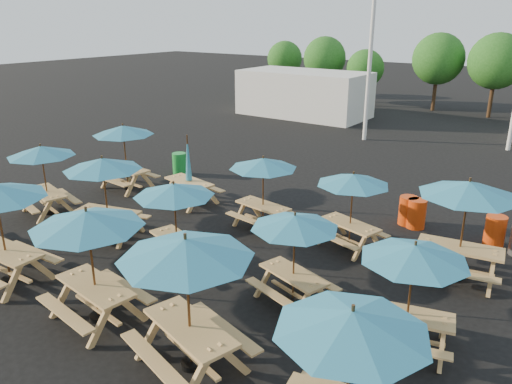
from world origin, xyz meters
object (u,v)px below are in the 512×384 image
Objects in this scene: picnic_unit_2 at (123,134)px; picnic_unit_13 at (414,259)px; picnic_unit_10 at (295,227)px; waste_bin_1 at (408,211)px; picnic_unit_4 at (103,169)px; picnic_unit_6 at (88,226)px; picnic_unit_5 at (189,176)px; picnic_unit_12 at (352,330)px; waste_bin_2 at (416,214)px; picnic_unit_14 at (468,194)px; picnic_unit_11 at (353,184)px; picnic_unit_7 at (174,195)px; picnic_unit_8 at (263,167)px; picnic_unit_9 at (186,256)px; waste_bin_3 at (495,231)px; waste_bin_0 at (179,164)px; picnic_unit_1 at (41,155)px.

picnic_unit_13 is (11.67, -3.26, -0.18)m from picnic_unit_2.
waste_bin_1 is (0.55, 5.81, -1.37)m from picnic_unit_10.
picnic_unit_6 reaches higher than picnic_unit_4.
picnic_unit_5 is 0.95× the size of picnic_unit_6.
picnic_unit_2 is 0.94× the size of picnic_unit_12.
waste_bin_2 is (3.81, 8.68, -1.70)m from picnic_unit_6.
picnic_unit_11 is at bearing 170.61° from picnic_unit_14.
picnic_unit_11 is at bearing 10.39° from picnic_unit_5.
picnic_unit_7 reaches higher than picnic_unit_10.
picnic_unit_8 is at bearing 173.57° from picnic_unit_14.
picnic_unit_9 reaches higher than waste_bin_3.
picnic_unit_11 is 2.72× the size of waste_bin_2.
picnic_unit_2 is 11.76m from picnic_unit_14.
waste_bin_1 is (0.74, 2.53, -1.41)m from picnic_unit_11.
picnic_unit_9 is at bearing 7.67° from picnic_unit_6.
picnic_unit_4 is at bearing -65.46° from waste_bin_0.
picnic_unit_7 is 2.81× the size of waste_bin_0.
picnic_unit_8 is (0.42, 3.23, -0.01)m from picnic_unit_7.
picnic_unit_10 is 2.68× the size of waste_bin_0.
waste_bin_0 and waste_bin_1 have the same top height.
picnic_unit_5 is at bearing 133.92° from picnic_unit_12.
picnic_unit_8 is at bearing -144.75° from waste_bin_2.
picnic_unit_4 is 2.98× the size of waste_bin_2.
picnic_unit_9 reaches higher than picnic_unit_13.
picnic_unit_6 is 0.87× the size of picnic_unit_9.
picnic_unit_6 is 2.82m from picnic_unit_7.
picnic_unit_2 is at bearing -162.89° from picnic_unit_11.
picnic_unit_2 is at bearing -98.51° from waste_bin_0.
picnic_unit_2 is at bearing 177.61° from picnic_unit_10.
picnic_unit_4 is at bearing -167.83° from picnic_unit_14.
picnic_unit_7 is at bearing -16.95° from picnic_unit_4.
picnic_unit_1 is at bearing -150.21° from waste_bin_2.
waste_bin_3 is at bearing 25.05° from picnic_unit_5.
waste_bin_2 is (0.85, 5.70, -1.37)m from picnic_unit_10.
picnic_unit_8 is 6.53m from picnic_unit_9.
waste_bin_2 is (-1.76, 5.84, -1.45)m from picnic_unit_13.
picnic_unit_9 reaches higher than picnic_unit_4.
picnic_unit_5 is at bearing -176.62° from picnic_unit_8.
picnic_unit_2 reaches higher than picnic_unit_8.
picnic_unit_12 is 14.37m from waste_bin_0.
picnic_unit_12 reaches higher than picnic_unit_10.
picnic_unit_14 is (8.84, -0.07, 1.18)m from picnic_unit_5.
picnic_unit_12 is 2.86× the size of waste_bin_0.
picnic_unit_6 is at bearing -57.01° from picnic_unit_4.
picnic_unit_1 reaches higher than waste_bin_2.
picnic_unit_6 reaches higher than waste_bin_2.
picnic_unit_4 is 1.06× the size of picnic_unit_7.
picnic_unit_10 is (6.15, -3.31, 0.84)m from picnic_unit_5.
picnic_unit_6 is at bearing -111.79° from waste_bin_1.
picnic_unit_4 is 4.51m from picnic_unit_8.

